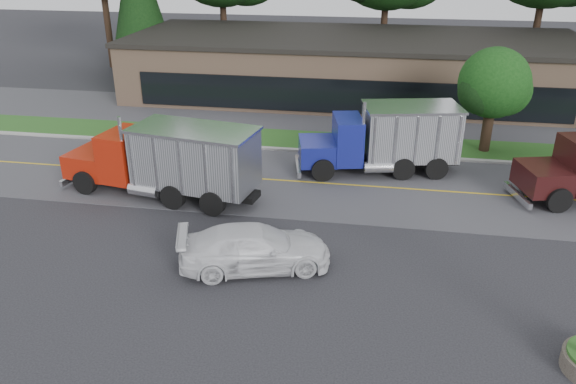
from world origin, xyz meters
name	(u,v)px	position (x,y,z in m)	size (l,w,h in m)	color
ground	(245,284)	(0.00, 0.00, 0.00)	(140.00, 140.00, 0.00)	#36363B
road	(288,181)	(0.00, 9.00, 0.00)	(60.00, 8.00, 0.02)	#5E5E63
center_line	(288,181)	(0.00, 9.00, 0.00)	(60.00, 0.12, 0.01)	gold
curb	(301,151)	(0.00, 13.20, 0.00)	(60.00, 0.30, 0.12)	#9E9E99
grass_verge	(305,141)	(0.00, 15.00, 0.00)	(60.00, 3.40, 0.03)	#2C6322
far_parking	(316,116)	(0.00, 20.00, 0.00)	(60.00, 7.00, 0.02)	#5E5E63
strip_mall	(353,67)	(2.00, 26.00, 2.00)	(32.00, 12.00, 4.00)	tan
tree_verge	(495,86)	(10.06, 15.05, 3.60)	(3.97, 3.74, 5.66)	#382619
dump_truck_red	(170,159)	(-4.91, 6.45, 1.81)	(9.42, 4.08, 3.36)	black
dump_truck_blue	(388,137)	(4.65, 11.13, 1.80)	(8.11, 4.09, 3.36)	black
rally_car	(255,248)	(0.11, 1.17, 0.78)	(2.18, 5.37, 1.56)	silver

